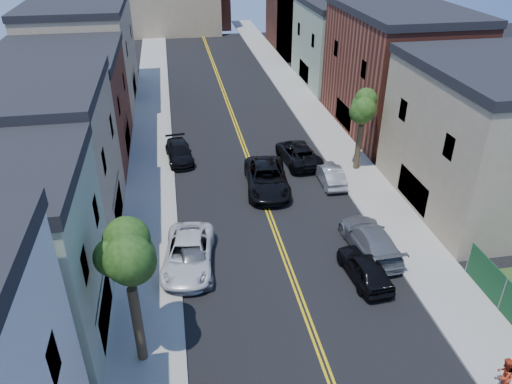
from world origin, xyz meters
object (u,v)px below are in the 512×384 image
white_pickup (188,254)px  grey_car_right (370,239)px  black_car_left (179,152)px  black_suv_lane (267,178)px  dark_car_right_far (298,153)px  grey_car_left (194,260)px  black_car_right (365,268)px  silver_car_right (330,174)px  pedestrian_right (503,375)px

white_pickup → grey_car_right: grey_car_right is taller
black_car_left → black_suv_lane: bearing=-49.7°
dark_car_right_far → black_suv_lane: black_suv_lane is taller
grey_car_left → white_pickup: bearing=115.7°
black_suv_lane → black_car_right: bearing=-67.8°
grey_car_right → silver_car_right: size_ratio=1.34×
black_car_right → black_suv_lane: size_ratio=0.69×
silver_car_right → black_suv_lane: (-4.74, -0.13, 0.19)m
black_suv_lane → grey_car_right: bearing=-56.4°
white_pickup → grey_car_left: (0.26, -0.49, -0.05)m
white_pickup → black_car_left: size_ratio=1.23×
black_suv_lane → white_pickup: bearing=-122.4°
silver_car_right → white_pickup: bearing=37.7°
black_car_right → silver_car_right: (1.44, 10.76, -0.05)m
black_car_left → silver_car_right: (10.74, -5.72, 0.00)m
grey_car_left → black_car_left: (-0.26, 14.20, -0.07)m
black_car_left → dark_car_right_far: dark_car_right_far is taller
grey_car_right → pedestrian_right: 10.35m
grey_car_left → silver_car_right: 13.48m
grey_car_right → dark_car_right_far: size_ratio=1.02×
black_car_right → dark_car_right_far: dark_car_right_far is taller
grey_car_left → black_car_right: grey_car_left is taller
dark_car_right_far → black_car_right: bearing=84.3°
grey_car_right → silver_car_right: bearing=-93.1°
black_car_left → dark_car_right_far: 9.51m
black_car_left → silver_car_right: 12.17m
dark_car_right_far → silver_car_right: bearing=105.4°
white_pickup → grey_car_right: size_ratio=1.03×
grey_car_right → black_suv_lane: (-4.52, 8.28, 0.06)m
dark_car_right_far → black_suv_lane: bearing=43.9°
silver_car_right → black_car_right: bearing=83.4°
black_car_right → grey_car_right: bearing=-121.9°
dark_car_right_far → black_suv_lane: 5.09m
pedestrian_right → black_car_left: bearing=-87.7°
grey_car_left → black_car_right: size_ratio=1.01×
black_car_right → dark_car_right_far: 14.51m
grey_car_left → black_car_right: (9.04, -2.28, -0.01)m
black_car_left → grey_car_right: (10.52, -14.13, 0.13)m
black_car_left → silver_car_right: silver_car_right is taller
white_pickup → black_suv_lane: bearing=60.5°
black_car_left → white_pickup: bearing=-95.4°
black_car_left → grey_car_left: bearing=-94.3°
grey_car_left → dark_car_right_far: bearing=51.0°
grey_car_left → black_suv_lane: 10.13m
pedestrian_right → silver_car_right: bearing=-109.8°
silver_car_right → dark_car_right_far: bearing=-67.9°
black_car_left → black_suv_lane: 8.38m
white_pickup → silver_car_right: white_pickup is taller
black_car_left → black_car_right: 18.92m
black_car_left → pedestrian_right: (12.20, -24.34, 0.33)m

